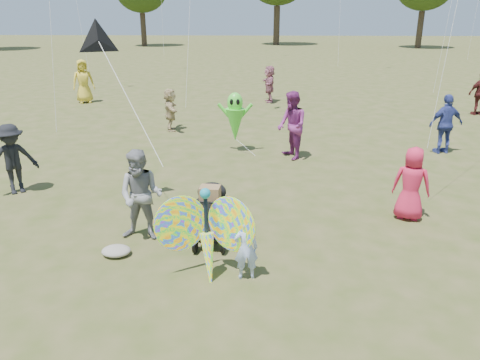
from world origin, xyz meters
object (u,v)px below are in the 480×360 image
crowd_b (13,159)px  crowd_d (170,110)px  crowd_e (292,126)px  crowd_g (83,81)px  alien_kite (235,119)px  crowd_c (446,124)px  adult_man (141,196)px  crowd_a (411,184)px  crowd_j (269,84)px  butterfly_kite (207,235)px  child_girl (246,248)px  jogging_stroller (211,210)px

crowd_b → crowd_d: (2.40, 6.07, -0.07)m
crowd_e → crowd_g: crowd_g is taller
alien_kite → crowd_g: bearing=133.5°
crowd_b → crowd_c: size_ratio=0.93×
crowd_b → crowd_g: size_ratio=0.83×
crowd_b → crowd_c: (10.79, 3.68, 0.06)m
crowd_e → alien_kite: 1.70m
crowd_g → adult_man: bearing=-91.3°
crowd_a → crowd_d: size_ratio=1.01×
adult_man → crowd_e: (2.95, 5.07, 0.11)m
crowd_g → crowd_c: bearing=-54.5°
adult_man → crowd_j: (2.47, 13.85, -0.02)m
butterfly_kite → crowd_j: bearing=85.6°
crowd_e → butterfly_kite: crowd_e is taller
child_girl → crowd_d: crowd_d is taller
crowd_c → crowd_g: 15.21m
crowd_g → jogging_stroller: crowd_g is taller
child_girl → crowd_b: bearing=-41.7°
crowd_j → adult_man: bearing=-15.6°
crowd_c → crowd_g: crowd_g is taller
butterfly_kite → adult_man: bearing=136.2°
jogging_stroller → crowd_e: bearing=76.3°
child_girl → adult_man: (-1.89, 1.27, 0.32)m
adult_man → crowd_b: bearing=153.9°
crowd_a → crowd_b: bearing=13.3°
crowd_d → butterfly_kite: size_ratio=0.83×
crowd_d → crowd_j: bearing=-43.2°
crowd_j → alien_kite: alien_kite is taller
crowd_e → butterfly_kite: 6.53m
adult_man → jogging_stroller: size_ratio=1.52×
crowd_c → jogging_stroller: size_ratio=1.57×
crowd_a → jogging_stroller: 3.98m
jogging_stroller → crowd_b: bearing=159.0°
crowd_a → crowd_d: crowd_a is taller
crowd_b → crowd_c: 11.40m
child_girl → crowd_d: bearing=-82.0°
crowd_a → crowd_c: (2.35, 4.71, 0.12)m
crowd_b → jogging_stroller: 5.15m
child_girl → crowd_j: bearing=-101.2°
crowd_c → alien_kite: (-6.04, -0.14, 0.12)m
crowd_d → adult_man: bearing=175.4°
crowd_g → crowd_a: bearing=-73.3°
adult_man → crowd_e: size_ratio=0.88×
child_girl → crowd_a: (3.15, 2.36, 0.23)m
butterfly_kite → crowd_c: bearing=49.2°
crowd_b → alien_kite: alien_kite is taller
child_girl → crowd_d: size_ratio=0.70×
jogging_stroller → butterfly_kite: size_ratio=0.63×
crowd_d → jogging_stroller: crowd_d is taller
crowd_j → crowd_c: bearing=26.0°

